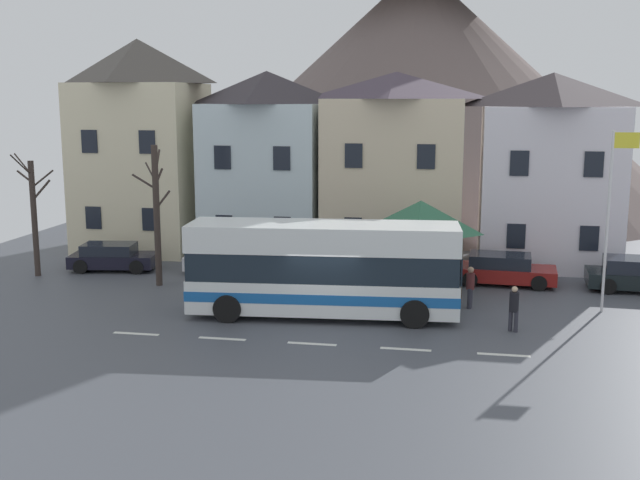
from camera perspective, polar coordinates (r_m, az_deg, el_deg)
ground_plane at (r=27.08m, az=0.32°, el=-6.28°), size 40.00×60.00×0.07m
townhouse_00 at (r=40.59m, az=-13.08°, el=6.75°), size 5.86×5.34×10.68m
townhouse_01 at (r=38.75m, az=-3.90°, el=5.64°), size 5.65×5.84×9.08m
townhouse_02 at (r=37.79m, az=5.57°, el=5.44°), size 6.48×6.03×9.01m
townhouse_03 at (r=37.55m, az=16.57°, el=4.96°), size 6.18×5.36×8.92m
hilltop_castle at (r=58.57m, az=7.32°, el=11.74°), size 38.33×38.33×24.55m
transit_bus at (r=27.61m, az=0.25°, el=-2.23°), size 9.80×3.17×3.39m
bus_shelter at (r=31.28m, az=7.46°, el=1.67°), size 3.60×3.60×3.73m
parked_car_00 at (r=33.56m, az=13.39°, el=-2.12°), size 4.33×2.21×1.28m
parked_car_01 at (r=36.54m, az=-15.10°, el=-1.22°), size 4.05×2.27×1.23m
parked_car_02 at (r=35.13m, az=-6.33°, el=-1.29°), size 4.53×2.33×1.37m
pedestrian_00 at (r=29.41m, az=11.05°, el=-3.38°), size 0.31×0.37×1.58m
pedestrian_01 at (r=26.79m, az=14.14°, el=-4.77°), size 0.32×0.32×1.57m
public_bench at (r=34.21m, az=4.83°, el=-1.91°), size 1.57×0.48×0.87m
flagpole at (r=29.73m, az=20.70°, el=2.25°), size 0.95×0.10×6.65m
bare_tree_00 at (r=36.02m, az=-20.38°, el=1.86°), size 1.85×2.01×5.46m
bare_tree_01 at (r=32.69m, az=-11.98°, el=1.97°), size 1.35×1.31×5.88m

